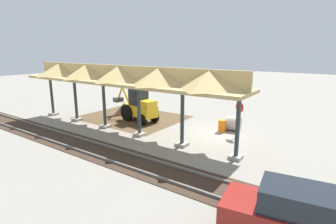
{
  "coord_description": "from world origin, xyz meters",
  "views": [
    {
      "loc": [
        -7.66,
        16.92,
        5.94
      ],
      "look_at": [
        2.85,
        1.91,
        1.6
      ],
      "focal_mm": 28.0,
      "sensor_mm": 36.0,
      "label": 1
    }
  ],
  "objects_px": {
    "concrete_pipe": "(233,123)",
    "distant_parked_car": "(294,218)",
    "backhoe": "(139,106)",
    "stop_sign": "(239,111)",
    "traffic_barrel": "(222,126)"
  },
  "relations": [
    {
      "from": "traffic_barrel",
      "to": "concrete_pipe",
      "type": "bearing_deg",
      "value": -124.97
    },
    {
      "from": "concrete_pipe",
      "to": "distant_parked_car",
      "type": "height_order",
      "value": "distant_parked_car"
    },
    {
      "from": "concrete_pipe",
      "to": "traffic_barrel",
      "type": "relative_size",
      "value": 1.39
    },
    {
      "from": "stop_sign",
      "to": "traffic_barrel",
      "type": "height_order",
      "value": "stop_sign"
    },
    {
      "from": "concrete_pipe",
      "to": "distant_parked_car",
      "type": "distance_m",
      "value": 12.06
    },
    {
      "from": "stop_sign",
      "to": "distant_parked_car",
      "type": "distance_m",
      "value": 10.78
    },
    {
      "from": "backhoe",
      "to": "concrete_pipe",
      "type": "distance_m",
      "value": 7.94
    },
    {
      "from": "backhoe",
      "to": "distant_parked_car",
      "type": "distance_m",
      "value": 16.08
    },
    {
      "from": "stop_sign",
      "to": "concrete_pipe",
      "type": "height_order",
      "value": "stop_sign"
    },
    {
      "from": "backhoe",
      "to": "distant_parked_car",
      "type": "xyz_separation_m",
      "value": [
        -13.65,
        8.5,
        -0.28
      ]
    },
    {
      "from": "stop_sign",
      "to": "distant_parked_car",
      "type": "bearing_deg",
      "value": 119.02
    },
    {
      "from": "stop_sign",
      "to": "concrete_pipe",
      "type": "bearing_deg",
      "value": -54.18
    },
    {
      "from": "stop_sign",
      "to": "backhoe",
      "type": "height_order",
      "value": "backhoe"
    },
    {
      "from": "backhoe",
      "to": "distant_parked_car",
      "type": "relative_size",
      "value": 1.2
    },
    {
      "from": "backhoe",
      "to": "distant_parked_car",
      "type": "bearing_deg",
      "value": 148.08
    }
  ]
}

